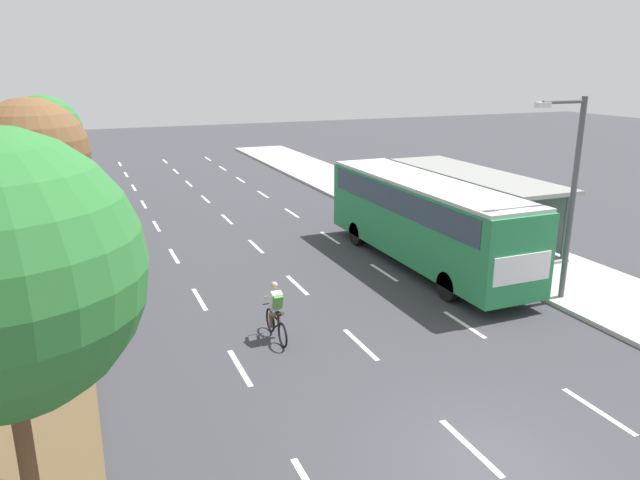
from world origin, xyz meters
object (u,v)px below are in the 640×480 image
(cyclist, at_px, (276,313))
(median_tree_fourth, at_px, (36,159))
(streetlight, at_px, (570,186))
(median_tree_second, at_px, (26,215))
(bus, at_px, (423,214))
(median_tree_fifth, at_px, (44,133))
(bus_shelter, at_px, (477,198))
(median_tree_third, at_px, (33,154))

(cyclist, relative_size, median_tree_fourth, 0.33)
(median_tree_fourth, height_order, streetlight, streetlight)
(median_tree_second, height_order, streetlight, streetlight)
(bus, relative_size, median_tree_fifth, 1.88)
(cyclist, xyz_separation_m, streetlight, (9.49, -0.88, 3.10))
(bus, xyz_separation_m, median_tree_second, (-13.36, -3.50, 2.05))
(median_tree_fifth, bearing_deg, streetlight, -51.81)
(bus_shelter, bearing_deg, median_tree_second, -161.59)
(median_tree_second, distance_m, median_tree_fourth, 12.20)
(median_tree_second, xyz_separation_m, median_tree_third, (0.00, 6.09, 0.64))
(bus_shelter, bearing_deg, bus, -150.95)
(median_tree_third, xyz_separation_m, median_tree_fifth, (-0.01, 12.19, -0.57))
(bus, xyz_separation_m, streetlight, (2.17, -4.96, 1.82))
(cyclist, xyz_separation_m, median_tree_third, (-6.04, 6.68, 3.97))
(cyclist, relative_size, median_tree_second, 0.32)
(bus_shelter, xyz_separation_m, median_tree_fifth, (-17.64, 12.41, 2.32))
(bus, distance_m, streetlight, 5.72)
(bus_shelter, relative_size, streetlight, 1.50)
(median_tree_second, height_order, median_tree_fifth, median_tree_fifth)
(bus_shelter, bearing_deg, median_tree_fifth, 144.88)
(median_tree_third, relative_size, median_tree_fourth, 1.18)
(median_tree_second, height_order, median_tree_fourth, median_tree_second)
(bus, xyz_separation_m, median_tree_fifth, (-13.37, 14.79, 2.12))
(bus, bearing_deg, median_tree_second, -165.34)
(bus, distance_m, median_tree_fifth, 20.05)
(median_tree_second, bearing_deg, streetlight, -5.40)
(median_tree_second, relative_size, streetlight, 0.87)
(bus_shelter, height_order, median_tree_second, median_tree_second)
(median_tree_fourth, relative_size, streetlight, 0.85)
(bus_shelter, height_order, streetlight, streetlight)
(bus, distance_m, cyclist, 8.48)
(streetlight, bearing_deg, bus_shelter, 73.97)
(median_tree_second, distance_m, streetlight, 15.60)
(median_tree_third, bearing_deg, streetlight, -25.96)
(cyclist, bearing_deg, median_tree_fourth, 116.21)
(bus, relative_size, streetlight, 1.74)
(cyclist, bearing_deg, median_tree_fifth, 107.77)
(bus, bearing_deg, median_tree_third, 169.00)
(bus, bearing_deg, median_tree_fourth, 147.44)
(median_tree_third, distance_m, streetlight, 17.29)
(median_tree_third, relative_size, streetlight, 1.00)
(bus_shelter, height_order, median_tree_third, median_tree_third)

